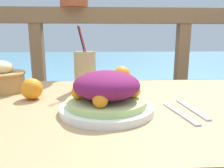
% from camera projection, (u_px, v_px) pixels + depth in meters
% --- Properties ---
extents(patio_table, '(1.17, 0.75, 0.76)m').
position_uv_depth(patio_table, '(121.00, 133.00, 0.75)').
color(patio_table, tan).
rests_on(patio_table, ground_plane).
extents(railing_fence, '(2.80, 0.08, 1.15)m').
position_uv_depth(railing_fence, '(111.00, 63.00, 1.39)').
color(railing_fence, brown).
rests_on(railing_fence, ground_plane).
extents(sea_backdrop, '(12.00, 4.00, 0.58)m').
position_uv_depth(sea_backdrop, '(104.00, 76.00, 3.94)').
color(sea_backdrop, '#568EA8').
rests_on(sea_backdrop, ground_plane).
extents(salad_plate, '(0.27, 0.27, 0.12)m').
position_uv_depth(salad_plate, '(106.00, 94.00, 0.62)').
color(salad_plate, white).
rests_on(salad_plate, patio_table).
extents(drink_glass, '(0.09, 0.09, 0.25)m').
position_uv_depth(drink_glass, '(85.00, 71.00, 0.87)').
color(drink_glass, tan).
rests_on(drink_glass, patio_table).
extents(bread_basket, '(0.18, 0.18, 0.12)m').
position_uv_depth(bread_basket, '(2.00, 79.00, 0.86)').
color(bread_basket, '#AD7F47').
rests_on(bread_basket, patio_table).
extents(fork, '(0.05, 0.18, 0.00)m').
position_uv_depth(fork, '(180.00, 113.00, 0.61)').
color(fork, silver).
rests_on(fork, patio_table).
extents(knife, '(0.03, 0.18, 0.00)m').
position_uv_depth(knife, '(192.00, 109.00, 0.65)').
color(knife, silver).
rests_on(knife, patio_table).
extents(orange_near_basket, '(0.07, 0.07, 0.07)m').
position_uv_depth(orange_near_basket, '(32.00, 89.00, 0.75)').
color(orange_near_basket, orange).
rests_on(orange_near_basket, patio_table).
extents(orange_near_glass, '(0.08, 0.08, 0.08)m').
position_uv_depth(orange_near_glass, '(122.00, 75.00, 1.01)').
color(orange_near_glass, orange).
rests_on(orange_near_glass, patio_table).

